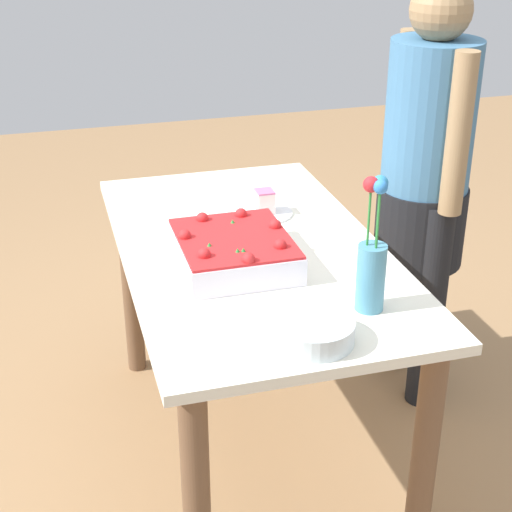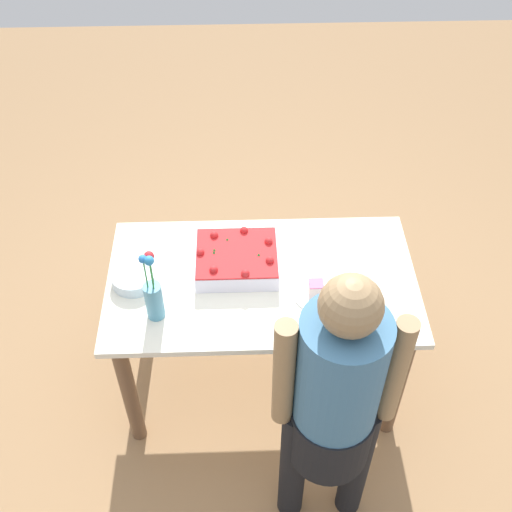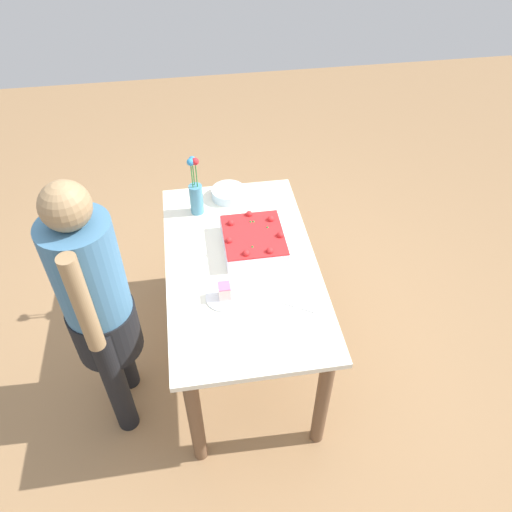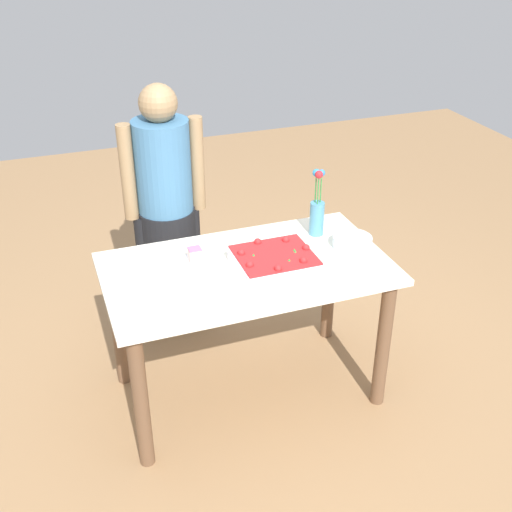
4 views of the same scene
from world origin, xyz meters
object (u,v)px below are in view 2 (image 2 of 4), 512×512
Objects in this scene: serving_plate_with_slice at (316,292)px; flower_vase at (153,295)px; person_standing at (335,403)px; cake_knife at (329,245)px; fruit_bowl at (134,277)px; sheet_cake at (237,259)px.

serving_plate_with_slice is 0.51× the size of flower_vase.
flower_vase is at bearing 6.92° from serving_plate_with_slice.
person_standing reaches higher than serving_plate_with_slice.
cake_knife is 0.62× the size of flower_vase.
cake_knife is 1.14× the size of fruit_bowl.
person_standing reaches higher than cake_knife.
flower_vase is 1.82× the size of fruit_bowl.
flower_vase reaches higher than sheet_cake.
person_standing is at bearing 114.08° from sheet_cake.
flower_vase is at bearing -32.39° from cake_knife.
cake_knife is 0.90m from fruit_bowl.
flower_vase is 0.24m from fruit_bowl.
sheet_cake is 1.97× the size of serving_plate_with_slice.
fruit_bowl is at bearing -60.31° from flower_vase.
serving_plate_with_slice is 0.79m from fruit_bowl.
serving_plate_with_slice is 0.12× the size of person_standing.
flower_vase is at bearing 119.69° from fruit_bowl.
sheet_cake reaches higher than cake_knife.
flower_vase is at bearing 38.62° from sheet_cake.
sheet_cake is at bearing -141.38° from flower_vase.
serving_plate_with_slice is 0.82× the size of cake_knife.
flower_vase is 0.84m from person_standing.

